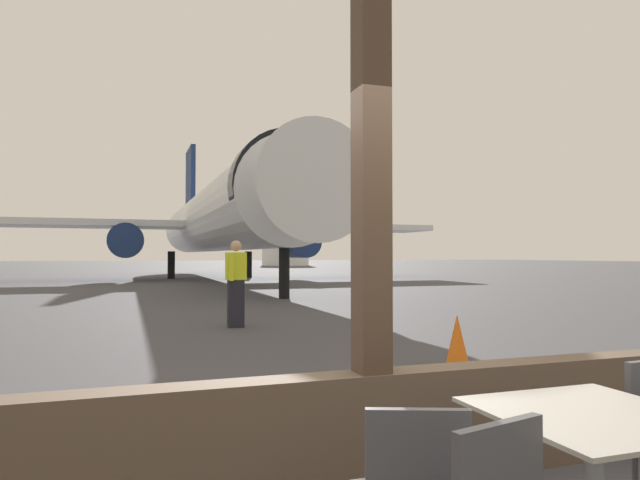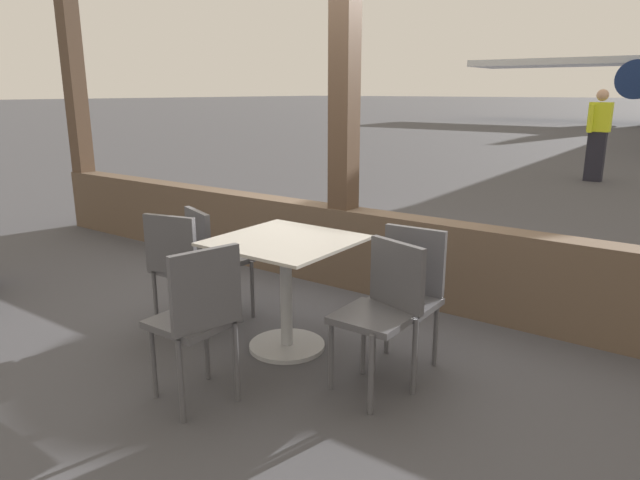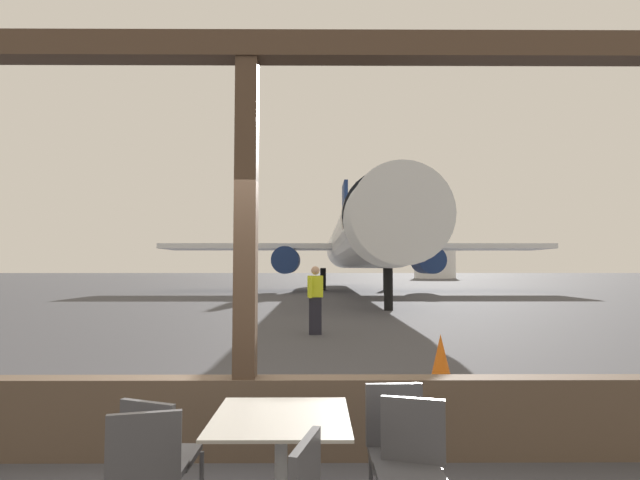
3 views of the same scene
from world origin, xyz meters
name	(u,v)px [view 2 (image 2 of 3)]	position (x,y,z in m)	size (l,w,h in m)	color
window_frame	(344,137)	(0.00, 0.00, 1.33)	(8.17, 0.24, 3.89)	brown
dining_table	(286,282)	(0.43, -1.34, 0.48)	(0.85, 0.85, 0.77)	#ADA89E
cafe_chair_window_left	(384,303)	(1.23, -1.44, 0.54)	(0.47, 0.47, 0.88)	#4C4C51
cafe_chair_window_right	(212,253)	(-0.37, -1.24, 0.52)	(0.49, 0.49, 0.86)	#4C4C51
cafe_chair_aisle_left	(180,262)	(-0.33, -1.59, 0.55)	(0.46, 0.46, 0.90)	#4C4C51
cafe_chair_aisle_right	(407,287)	(1.20, -1.09, 0.53)	(0.41, 0.41, 0.89)	#4C4C51
cafe_chair_side_extra	(199,312)	(0.51, -2.19, 0.56)	(0.46, 0.46, 0.93)	#4C4C51
ground_crew_worker	(598,134)	(0.61, 7.95, 0.90)	(0.40, 0.50, 1.74)	black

